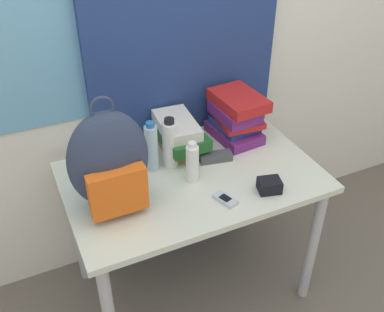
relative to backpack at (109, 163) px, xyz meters
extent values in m
cube|color=silver|center=(0.37, 0.48, 0.31)|extent=(6.00, 0.05, 2.50)
cube|color=#66A3C6|center=(-0.08, 0.45, 0.36)|extent=(1.10, 0.01, 0.80)
cube|color=navy|center=(0.50, 0.43, 0.31)|extent=(0.94, 0.04, 2.50)
cube|color=beige|center=(0.37, 0.05, -0.22)|extent=(1.11, 0.70, 0.03)
cylinder|color=#B2B2B7|center=(0.86, -0.25, -0.59)|extent=(0.05, 0.05, 0.71)
cylinder|color=#B2B2B7|center=(-0.13, 0.34, -0.59)|extent=(0.05, 0.05, 0.71)
cylinder|color=#B2B2B7|center=(0.86, 0.34, -0.59)|extent=(0.05, 0.05, 0.71)
ellipsoid|color=#2D3851|center=(0.00, 0.01, 0.01)|extent=(0.32, 0.16, 0.42)
cube|color=#E05B19|center=(0.00, -0.09, -0.08)|extent=(0.22, 0.06, 0.19)
torus|color=#2D3851|center=(0.00, 0.01, 0.23)|extent=(0.09, 0.01, 0.09)
cube|color=olive|center=(0.40, 0.25, -0.18)|extent=(0.18, 0.23, 0.05)
cube|color=#1E5623|center=(0.40, 0.24, -0.12)|extent=(0.20, 0.29, 0.06)
cube|color=silver|center=(0.38, 0.26, -0.07)|extent=(0.18, 0.28, 0.05)
cube|color=#6B2370|center=(0.68, 0.24, -0.18)|extent=(0.21, 0.29, 0.05)
cube|color=navy|center=(0.69, 0.25, -0.13)|extent=(0.20, 0.23, 0.04)
cube|color=red|center=(0.70, 0.24, -0.10)|extent=(0.21, 0.25, 0.03)
cube|color=#6B2370|center=(0.68, 0.24, -0.06)|extent=(0.19, 0.24, 0.06)
cube|color=red|center=(0.70, 0.24, 0.00)|extent=(0.21, 0.29, 0.05)
cylinder|color=silver|center=(0.23, 0.16, -0.09)|extent=(0.06, 0.06, 0.22)
cylinder|color=#286BB7|center=(0.23, 0.16, 0.02)|extent=(0.04, 0.04, 0.02)
cylinder|color=white|center=(0.31, 0.16, -0.10)|extent=(0.07, 0.07, 0.22)
cylinder|color=black|center=(0.31, 0.16, 0.02)|extent=(0.04, 0.04, 0.02)
cylinder|color=white|center=(0.35, 0.01, -0.12)|extent=(0.06, 0.06, 0.17)
cylinder|color=white|center=(0.35, 0.01, -0.02)|extent=(0.04, 0.04, 0.02)
cube|color=#B7BCC6|center=(0.41, -0.17, -0.20)|extent=(0.08, 0.11, 0.02)
cube|color=black|center=(0.41, -0.17, -0.19)|extent=(0.05, 0.06, 0.00)
cube|color=#47474C|center=(0.51, 0.10, -0.19)|extent=(0.16, 0.08, 0.04)
cube|color=black|center=(0.61, -0.19, -0.18)|extent=(0.11, 0.09, 0.06)
camera|label=1|loc=(-0.29, -1.38, 1.00)|focal=42.00mm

